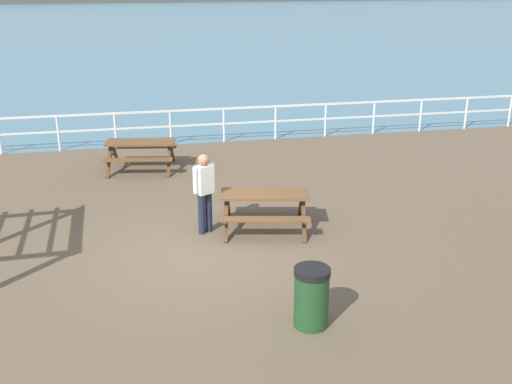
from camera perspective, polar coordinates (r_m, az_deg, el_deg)
name	(u,v)px	position (r m, az deg, el deg)	size (l,w,h in m)	color
ground_plane	(203,256)	(11.85, -4.93, -5.98)	(30.00, 24.00, 0.20)	brown
sea_band	(136,24)	(63.55, -11.10, 15.07)	(142.00, 90.00, 0.01)	teal
distant_shoreline	(129,2)	(106.47, -11.68, 16.89)	(142.00, 6.00, 1.80)	#4C4C47
seaward_railing	(170,121)	(18.88, -7.97, 6.54)	(23.07, 0.07, 1.08)	white
picnic_table_near_left	(265,202)	(12.58, 0.81, -0.91)	(2.07, 1.85, 0.80)	brown
picnic_table_mid_centre	(141,148)	(16.67, -10.68, 4.03)	(2.03, 1.80, 0.80)	brown
visitor	(204,189)	(12.29, -4.82, 0.32)	(0.47, 0.36, 1.66)	#1E2338
litter_bin	(311,297)	(9.30, 5.17, -9.68)	(0.55, 0.55, 0.95)	#1E4723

